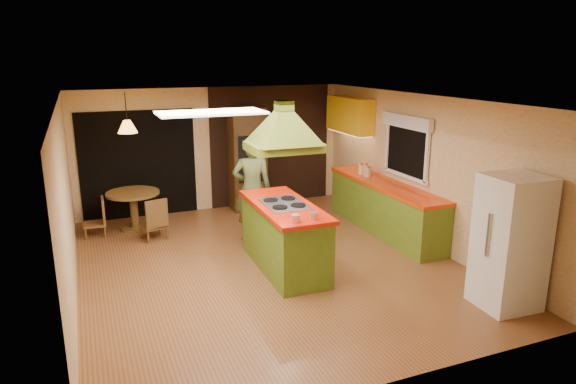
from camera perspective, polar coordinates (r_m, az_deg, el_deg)
name	(u,v)px	position (r m, az deg, el deg)	size (l,w,h in m)	color
ground	(268,264)	(8.00, -2.21, -7.95)	(6.50, 6.50, 0.00)	brown
room_walls	(267,185)	(7.60, -2.30, 0.76)	(5.50, 6.50, 6.50)	beige
ceiling_plane	(267,100)	(7.39, -2.40, 10.20)	(6.50, 6.50, 0.00)	silver
brick_panel	(271,145)	(10.99, -1.92, 5.20)	(2.64, 0.03, 2.50)	#381E14
nook_opening	(139,165)	(10.42, -16.26, 2.94)	(2.20, 0.03, 2.10)	black
right_counter	(384,207)	(9.39, 10.66, -1.69)	(0.62, 3.05, 0.92)	olive
upper_cabinets	(350,115)	(10.51, 6.88, 8.51)	(0.34, 1.40, 0.70)	yellow
window_right	(407,136)	(9.09, 13.06, 6.09)	(0.12, 1.35, 1.06)	black
fluor_panel	(211,113)	(5.93, -8.54, 8.72)	(1.20, 0.60, 0.03)	white
kitchen_island	(284,236)	(7.67, -0.41, -4.90)	(0.85, 2.03, 1.02)	#5A8020
range_hood	(284,119)	(7.27, -0.44, 8.15)	(1.04, 0.76, 0.79)	#5D701C
man	(252,189)	(8.75, -4.01, 0.32)	(0.66, 0.43, 1.81)	#49552D
refrigerator	(510,242)	(6.99, 23.47, -5.16)	(0.70, 0.67, 1.71)	white
wall_oven	(247,159)	(10.56, -4.56, 3.69)	(0.71, 0.61, 2.11)	#472F17
dining_table	(134,203)	(9.78, -16.78, -1.19)	(0.95, 0.95, 0.71)	brown
chair_left	(94,217)	(9.70, -20.76, -2.64)	(0.38, 0.38, 0.69)	brown
chair_near	(153,218)	(9.22, -14.76, -2.84)	(0.41, 0.41, 0.75)	brown
pendant_lamp	(127,127)	(9.50, -17.42, 6.95)	(0.34, 0.34, 0.22)	#FF9E3F
canister_large	(367,171)	(9.70, 8.74, 2.36)	(0.14, 0.14, 0.21)	beige
canister_medium	(362,170)	(9.86, 8.18, 2.48)	(0.12, 0.12, 0.17)	#FFE8CD
canister_small	(368,172)	(9.66, 8.89, 2.17)	(0.12, 0.12, 0.16)	beige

